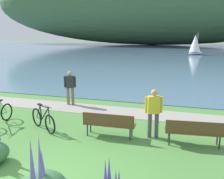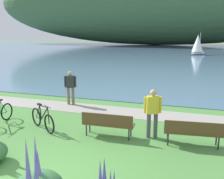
{
  "view_description": "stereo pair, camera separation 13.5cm",
  "coord_description": "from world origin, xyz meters",
  "px_view_note": "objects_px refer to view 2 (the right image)",
  "views": [
    {
      "loc": [
        3.11,
        -4.43,
        3.53
      ],
      "look_at": [
        -0.16,
        6.29,
        1.0
      ],
      "focal_mm": 39.94,
      "sensor_mm": 36.0,
      "label": 1
    },
    {
      "loc": [
        3.24,
        -4.39,
        3.53
      ],
      "look_at": [
        -0.16,
        6.29,
        1.0
      ],
      "focal_mm": 39.94,
      "sensor_mm": 36.0,
      "label": 2
    }
  ],
  "objects_px": {
    "person_at_shoreline": "(70,86)",
    "person_on_the_grass": "(153,111)",
    "park_bench_near_camera": "(108,123)",
    "bicycle_leaning_near_bench": "(43,119)",
    "sailboat_mid_bay": "(198,45)",
    "park_bench_further_along": "(193,131)"
  },
  "relations": [
    {
      "from": "park_bench_further_along",
      "to": "bicycle_leaning_near_bench",
      "type": "xyz_separation_m",
      "value": [
        -5.35,
        -0.18,
        -0.12
      ]
    },
    {
      "from": "bicycle_leaning_near_bench",
      "to": "person_at_shoreline",
      "type": "distance_m",
      "value": 3.47
    },
    {
      "from": "park_bench_near_camera",
      "to": "bicycle_leaning_near_bench",
      "type": "relative_size",
      "value": 1.17
    },
    {
      "from": "park_bench_further_along",
      "to": "person_on_the_grass",
      "type": "xyz_separation_m",
      "value": [
        -1.34,
        0.31,
        0.46
      ]
    },
    {
      "from": "park_bench_near_camera",
      "to": "person_at_shoreline",
      "type": "height_order",
      "value": "person_at_shoreline"
    },
    {
      "from": "park_bench_near_camera",
      "to": "park_bench_further_along",
      "type": "relative_size",
      "value": 0.99
    },
    {
      "from": "bicycle_leaning_near_bench",
      "to": "person_on_the_grass",
      "type": "relative_size",
      "value": 0.91
    },
    {
      "from": "sailboat_mid_bay",
      "to": "person_at_shoreline",
      "type": "bearing_deg",
      "value": -101.29
    },
    {
      "from": "sailboat_mid_bay",
      "to": "park_bench_near_camera",
      "type": "bearing_deg",
      "value": -95.5
    },
    {
      "from": "bicycle_leaning_near_bench",
      "to": "person_at_shoreline",
      "type": "xyz_separation_m",
      "value": [
        -0.54,
        3.38,
        0.58
      ]
    },
    {
      "from": "person_at_shoreline",
      "to": "park_bench_near_camera",
      "type": "bearing_deg",
      "value": -46.89
    },
    {
      "from": "park_bench_further_along",
      "to": "person_on_the_grass",
      "type": "relative_size",
      "value": 1.08
    },
    {
      "from": "park_bench_further_along",
      "to": "person_on_the_grass",
      "type": "bearing_deg",
      "value": 167.18
    },
    {
      "from": "park_bench_further_along",
      "to": "bicycle_leaning_near_bench",
      "type": "distance_m",
      "value": 5.36
    },
    {
      "from": "bicycle_leaning_near_bench",
      "to": "park_bench_further_along",
      "type": "bearing_deg",
      "value": 1.98
    },
    {
      "from": "person_at_shoreline",
      "to": "person_on_the_grass",
      "type": "distance_m",
      "value": 5.39
    },
    {
      "from": "bicycle_leaning_near_bench",
      "to": "person_on_the_grass",
      "type": "distance_m",
      "value": 4.08
    },
    {
      "from": "park_bench_near_camera",
      "to": "park_bench_further_along",
      "type": "distance_m",
      "value": 2.81
    },
    {
      "from": "person_at_shoreline",
      "to": "park_bench_further_along",
      "type": "bearing_deg",
      "value": -28.44
    },
    {
      "from": "park_bench_further_along",
      "to": "park_bench_near_camera",
      "type": "bearing_deg",
      "value": -177.86
    },
    {
      "from": "park_bench_further_along",
      "to": "bicycle_leaning_near_bench",
      "type": "bearing_deg",
      "value": -178.02
    },
    {
      "from": "person_on_the_grass",
      "to": "sailboat_mid_bay",
      "type": "bearing_deg",
      "value": 86.77
    }
  ]
}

